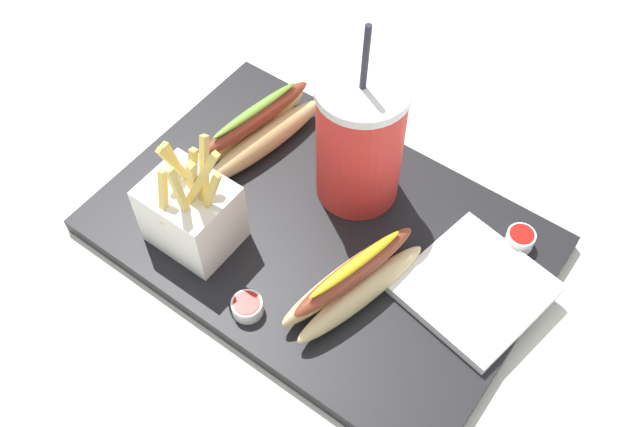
% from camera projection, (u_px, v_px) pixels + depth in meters
% --- Properties ---
extents(ground_plane, '(2.40, 2.40, 0.02)m').
position_uv_depth(ground_plane, '(320.00, 244.00, 0.84)').
color(ground_plane, silver).
extents(food_tray, '(0.48, 0.32, 0.02)m').
position_uv_depth(food_tray, '(320.00, 234.00, 0.82)').
color(food_tray, black).
rests_on(food_tray, ground_plane).
extents(soda_cup, '(0.10, 0.10, 0.24)m').
position_uv_depth(soda_cup, '(358.00, 140.00, 0.78)').
color(soda_cup, red).
rests_on(soda_cup, food_tray).
extents(fries_basket, '(0.09, 0.08, 0.16)m').
position_uv_depth(fries_basket, '(192.00, 213.00, 0.77)').
color(fries_basket, white).
rests_on(fries_basket, food_tray).
extents(hot_dog_1, '(0.09, 0.18, 0.06)m').
position_uv_depth(hot_dog_1, '(354.00, 281.00, 0.74)').
color(hot_dog_1, '#E5C689').
rests_on(hot_dog_1, food_tray).
extents(hot_dog_2, '(0.09, 0.19, 0.06)m').
position_uv_depth(hot_dog_2, '(257.00, 130.00, 0.87)').
color(hot_dog_2, '#DBB775').
rests_on(hot_dog_2, food_tray).
extents(ketchup_cup_1, '(0.03, 0.03, 0.02)m').
position_uv_depth(ketchup_cup_1, '(520.00, 239.00, 0.79)').
color(ketchup_cup_1, white).
rests_on(ketchup_cup_1, food_tray).
extents(ketchup_cup_2, '(0.03, 0.03, 0.02)m').
position_uv_depth(ketchup_cup_2, '(250.00, 308.00, 0.74)').
color(ketchup_cup_2, white).
rests_on(ketchup_cup_2, food_tray).
extents(napkin_stack, '(0.15, 0.16, 0.01)m').
position_uv_depth(napkin_stack, '(475.00, 288.00, 0.76)').
color(napkin_stack, white).
rests_on(napkin_stack, food_tray).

